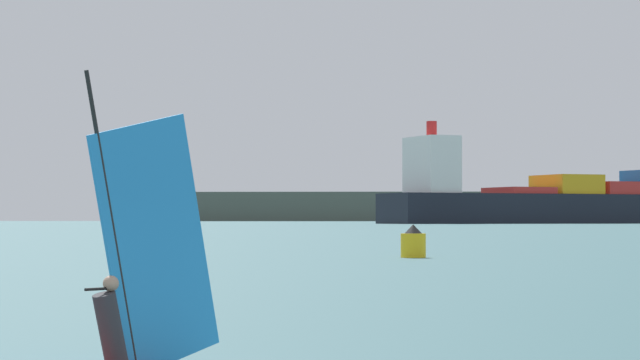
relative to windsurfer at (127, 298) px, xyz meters
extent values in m
cylinder|color=black|center=(-0.20, -0.21, 1.07)|extent=(0.71, 0.74, 4.03)
cube|color=#268CD8|center=(0.37, 0.39, 0.74)|extent=(1.77, 1.86, 3.74)
cylinder|color=black|center=(0.11, 0.12, 0.15)|extent=(1.27, 1.34, 0.04)
cylinder|color=#2D2D33|center=(-0.20, -0.21, -0.42)|extent=(0.62, 0.63, 1.07)
sphere|color=tan|center=(-0.20, -0.21, 0.21)|extent=(0.22, 0.22, 0.22)
cube|color=black|center=(128.14, 505.30, 4.80)|extent=(145.59, 75.11, 11.70)
cube|color=silver|center=(76.36, 486.50, 21.56)|extent=(20.60, 26.62, 21.81)
cylinder|color=red|center=(76.36, 486.50, 35.46)|extent=(4.00, 4.00, 6.00)
cube|color=red|center=(113.14, 499.86, 11.95)|extent=(27.39, 29.98, 2.60)
cube|color=gold|center=(134.27, 507.52, 14.55)|extent=(27.39, 29.98, 7.80)
cube|color=red|center=(155.39, 515.19, 13.25)|extent=(27.39, 29.98, 5.20)
cube|color=#4C564C|center=(295.75, 1003.08, 9.33)|extent=(766.30, 324.47, 20.76)
cylinder|color=yellow|center=(11.11, 53.31, -0.40)|extent=(1.37, 1.37, 1.32)
cone|color=black|center=(11.11, 53.31, 0.51)|extent=(0.96, 0.96, 0.50)
camera|label=1|loc=(1.51, -18.34, 1.10)|focal=74.30mm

